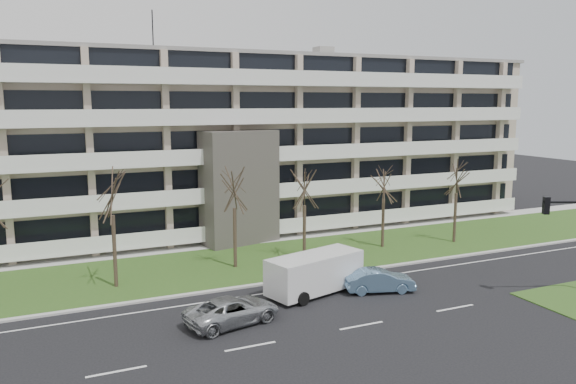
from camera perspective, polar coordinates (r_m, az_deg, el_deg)
name	(u,v)px	position (r m, az deg, el deg)	size (l,w,h in m)	color
ground	(361,326)	(29.47, 7.47, -13.31)	(160.00, 160.00, 0.00)	black
grass_verge	(266,260)	(40.46, -2.27, -6.91)	(90.00, 10.00, 0.06)	#2A521B
curb	(295,279)	(36.07, 0.73, -8.87)	(90.00, 0.35, 0.12)	#B2B2AD
sidewalk	(240,242)	(45.44, -4.87, -5.12)	(90.00, 2.00, 0.08)	#B2B2AD
lane_edge_line	(305,287)	(34.80, 1.78, -9.65)	(90.00, 0.12, 0.01)	white
apartment_building	(214,143)	(50.66, -7.56, 5.00)	(60.50, 15.10, 18.75)	tan
silver_pickup	(232,310)	(29.39, -5.66, -11.89)	(2.29, 4.98, 1.38)	#ACAFB4
blue_sedan	(379,281)	(34.27, 9.26, -8.87)	(1.45, 4.17, 1.37)	#6890B5
white_van	(316,270)	(33.49, 2.84, -7.92)	(6.38, 3.75, 2.33)	silver
tree_2	(111,187)	(34.94, -17.51, 0.53)	(4.01, 4.01, 8.02)	#382B21
tree_3	(234,185)	(37.66, -5.49, 0.76)	(3.70, 3.70, 7.40)	#382B21
tree_4	(305,184)	(39.61, 1.70, 0.79)	(3.51, 3.51, 7.02)	#382B21
tree_5	(384,180)	(43.53, 9.74, 1.24)	(3.43, 3.43, 6.86)	#382B21
tree_6	(457,174)	(46.37, 16.80, 1.77)	(3.59, 3.59, 7.17)	#382B21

